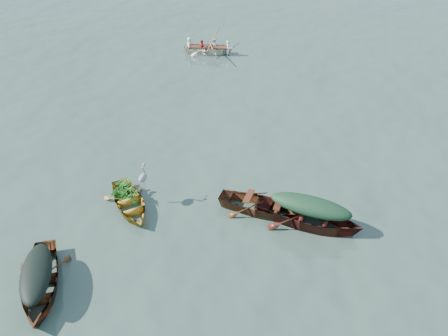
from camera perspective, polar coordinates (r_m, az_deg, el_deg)
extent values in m
plane|color=#374D42|center=(13.01, -7.05, -9.70)|extent=(140.00, 140.00, 0.00)
imported|color=#B17122|center=(14.35, -12.16, -5.14)|extent=(3.04, 3.09, 0.81)
imported|color=#4F2B12|center=(12.74, -22.65, -14.43)|extent=(3.09, 3.93, 0.94)
imported|color=#4D1912|center=(13.70, 10.90, -7.30)|extent=(4.54, 1.74, 1.04)
imported|color=#5A3016|center=(13.92, 5.07, -5.83)|extent=(4.00, 1.36, 0.90)
imported|color=white|center=(25.32, -2.00, 14.68)|extent=(3.98, 1.99, 0.88)
ellipsoid|color=black|center=(12.26, -23.37, -12.41)|extent=(1.70, 2.16, 0.40)
ellipsoid|color=#16361D|center=(13.19, 11.29, -4.83)|extent=(2.50, 0.96, 0.52)
imported|color=#216019|center=(14.34, -13.02, -1.67)|extent=(1.13, 1.13, 0.60)
imported|color=white|center=(25.03, -2.04, 16.43)|extent=(2.84, 1.61, 0.76)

